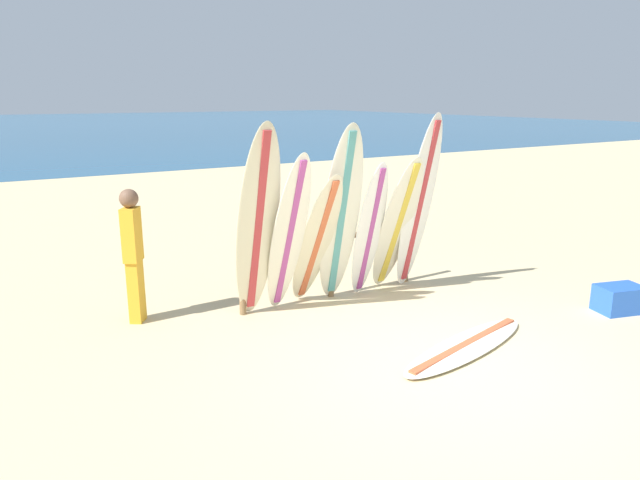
# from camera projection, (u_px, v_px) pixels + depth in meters

# --- Properties ---
(ground_plane) EXTENTS (120.00, 120.00, 0.00)m
(ground_plane) POSITION_uv_depth(u_px,v_px,m) (456.00, 369.00, 6.18)
(ground_plane) COLOR #D3BC8C
(ocean_water) EXTENTS (120.00, 80.00, 0.01)m
(ocean_water) POSITION_uv_depth(u_px,v_px,m) (13.00, 127.00, 54.27)
(ocean_water) COLOR #1E5984
(ocean_water) RESTS_ON ground
(surfboard_rack) EXTENTS (2.86, 0.09, 1.01)m
(surfboard_rack) POSITION_uv_depth(u_px,v_px,m) (331.00, 252.00, 8.26)
(surfboard_rack) COLOR olive
(surfboard_rack) RESTS_ON ground
(surfboard_leaning_far_left) EXTENTS (0.59, 0.84, 2.56)m
(surfboard_leaning_far_left) POSITION_uv_depth(u_px,v_px,m) (257.00, 224.00, 7.17)
(surfboard_leaning_far_left) COLOR beige
(surfboard_leaning_far_left) RESTS_ON ground
(surfboard_leaning_left) EXTENTS (0.47, 0.92, 2.19)m
(surfboard_leaning_left) POSITION_uv_depth(u_px,v_px,m) (288.00, 235.00, 7.38)
(surfboard_leaning_left) COLOR white
(surfboard_leaning_left) RESTS_ON ground
(surfboard_leaning_center_left) EXTENTS (0.61, 0.97, 1.89)m
(surfboard_leaning_center_left) POSITION_uv_depth(u_px,v_px,m) (317.00, 240.00, 7.75)
(surfboard_leaning_center_left) COLOR beige
(surfboard_leaning_center_left) RESTS_ON ground
(surfboard_leaning_center) EXTENTS (0.65, 0.82, 2.51)m
(surfboard_leaning_center) POSITION_uv_depth(u_px,v_px,m) (341.00, 216.00, 7.81)
(surfboard_leaning_center) COLOR silver
(surfboard_leaning_center) RESTS_ON ground
(surfboard_leaning_center_right) EXTENTS (0.52, 0.61, 1.98)m
(surfboard_leaning_center_right) POSITION_uv_depth(u_px,v_px,m) (369.00, 230.00, 8.14)
(surfboard_leaning_center_right) COLOR white
(surfboard_leaning_center_right) RESTS_ON ground
(surfboard_leaning_right) EXTENTS (0.57, 0.87, 2.04)m
(surfboard_leaning_right) POSITION_uv_depth(u_px,v_px,m) (397.00, 225.00, 8.34)
(surfboard_leaning_right) COLOR silver
(surfboard_leaning_right) RESTS_ON ground
(surfboard_leaning_far_right) EXTENTS (0.57, 0.71, 2.61)m
(surfboard_leaning_far_right) POSITION_uv_depth(u_px,v_px,m) (419.00, 204.00, 8.39)
(surfboard_leaning_far_right) COLOR white
(surfboard_leaning_far_right) RESTS_ON ground
(surfboard_lying_on_sand) EXTENTS (2.31, 1.02, 0.08)m
(surfboard_lying_on_sand) POSITION_uv_depth(u_px,v_px,m) (466.00, 346.00, 6.66)
(surfboard_lying_on_sand) COLOR white
(surfboard_lying_on_sand) RESTS_ON ground
(beachgoer_standing) EXTENTS (0.30, 0.33, 1.72)m
(beachgoer_standing) POSITION_uv_depth(u_px,v_px,m) (133.00, 250.00, 7.26)
(beachgoer_standing) COLOR gold
(beachgoer_standing) RESTS_ON ground
(cooler_box) EXTENTS (0.69, 0.55, 0.36)m
(cooler_box) POSITION_uv_depth(u_px,v_px,m) (620.00, 299.00, 7.78)
(cooler_box) COLOR blue
(cooler_box) RESTS_ON ground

